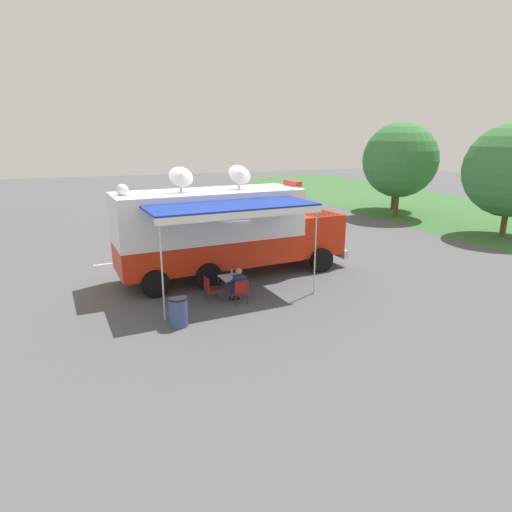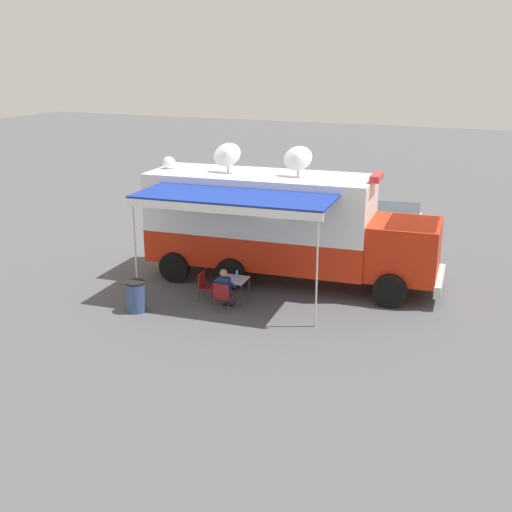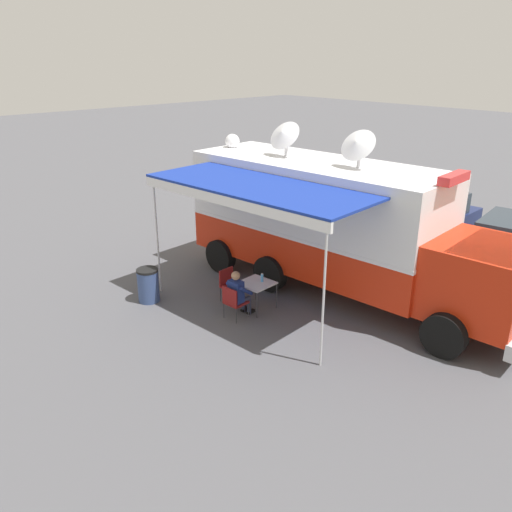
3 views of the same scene
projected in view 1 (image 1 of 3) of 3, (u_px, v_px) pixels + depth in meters
The scene contains 14 objects.
ground_plane at pixel (211, 277), 17.50m from camera, with size 100.00×100.00×0.00m, color #515156.
lot_stripe at pixel (148, 259), 20.12m from camera, with size 0.12×4.80×0.01m, color silver.
command_truck at pixel (228, 229), 17.27m from camera, with size 5.46×9.66×4.53m.
folding_table at pixel (232, 278), 15.27m from camera, with size 0.86×0.86×0.73m.
water_bottle at pixel (232, 272), 15.38m from camera, with size 0.07×0.07×0.22m.
folding_chair_at_table at pixel (240, 290), 14.60m from camera, with size 0.52×0.52×0.87m.
folding_chair_beside_table at pixel (210, 287), 14.85m from camera, with size 0.52×0.52×0.87m.
seated_responder at pixel (238, 284), 14.73m from camera, with size 0.68×0.58×1.25m.
trash_bin at pixel (178, 312), 12.93m from camera, with size 0.57×0.57×0.91m.
car_behind_truck at pixel (253, 228), 22.69m from camera, with size 4.43×2.50×1.76m.
car_far_corner at pixel (195, 230), 22.21m from camera, with size 4.28×2.17×1.76m.
tree_far_left at pixel (397, 159), 32.71m from camera, with size 4.36×4.36×6.01m.
tree_left_of_centre at pixel (400, 160), 29.68m from camera, with size 5.06×5.06×6.46m.
tree_right_of_centre at pixel (512, 170), 23.68m from camera, with size 5.10×5.10×6.25m.
Camera 1 is at (16.18, -4.26, 5.51)m, focal length 30.42 mm.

